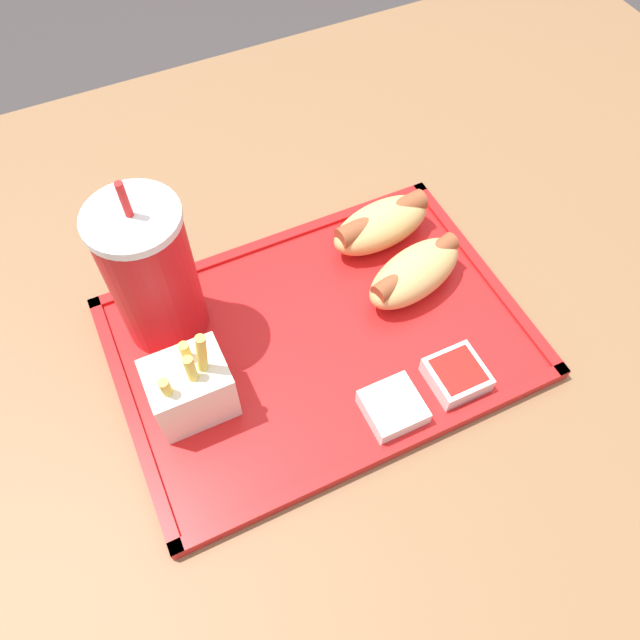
{
  "coord_description": "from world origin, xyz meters",
  "views": [
    {
      "loc": [
        -0.18,
        -0.32,
        1.3
      ],
      "look_at": [
        -0.04,
        -0.02,
        0.8
      ],
      "focal_mm": 35.0,
      "sensor_mm": 36.0,
      "label": 1
    }
  ],
  "objects": [
    {
      "name": "hot_dog_far",
      "position": [
        0.07,
        0.06,
        0.79
      ],
      "size": [
        0.12,
        0.07,
        0.05
      ],
      "color": "tan",
      "rests_on": "food_tray"
    },
    {
      "name": "dining_table",
      "position": [
        0.0,
        0.0,
        0.38
      ],
      "size": [
        1.33,
        0.96,
        0.76
      ],
      "color": "brown",
      "rests_on": "ground_plane"
    },
    {
      "name": "sauce_cup_ketchup",
      "position": [
        0.06,
        -0.13,
        0.78
      ],
      "size": [
        0.05,
        0.05,
        0.02
      ],
      "color": "silver",
      "rests_on": "food_tray"
    },
    {
      "name": "food_tray",
      "position": [
        -0.04,
        -0.02,
        0.76
      ],
      "size": [
        0.4,
        0.28,
        0.01
      ],
      "color": "red",
      "rests_on": "dining_table"
    },
    {
      "name": "sauce_cup_mayo",
      "position": [
        -0.02,
        -0.13,
        0.78
      ],
      "size": [
        0.05,
        0.05,
        0.02
      ],
      "color": "silver",
      "rests_on": "food_tray"
    },
    {
      "name": "ground_plane",
      "position": [
        0.0,
        0.0,
        0.0
      ],
      "size": [
        8.0,
        8.0,
        0.0
      ],
      "primitive_type": "plane",
      "color": "#383333"
    },
    {
      "name": "hot_dog_near",
      "position": [
        0.07,
        -0.01,
        0.79
      ],
      "size": [
        0.13,
        0.08,
        0.05
      ],
      "color": "tan",
      "rests_on": "food_tray"
    },
    {
      "name": "fries_carton",
      "position": [
        -0.18,
        -0.04,
        0.8
      ],
      "size": [
        0.07,
        0.06,
        0.11
      ],
      "color": "silver",
      "rests_on": "food_tray"
    },
    {
      "name": "soda_cup",
      "position": [
        -0.17,
        0.06,
        0.85
      ],
      "size": [
        0.08,
        0.08,
        0.19
      ],
      "color": "red",
      "rests_on": "food_tray"
    }
  ]
}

